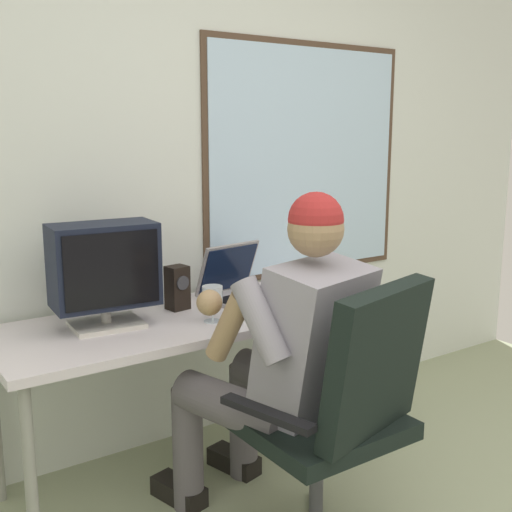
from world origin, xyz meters
The scene contains 8 objects.
wall_rear centered at (0.03, 2.01, 1.37)m, with size 4.99×0.08×2.75m.
desk centered at (-0.12, 1.63, 0.65)m, with size 1.67×0.63×0.71m.
office_chair centered at (0.00, 0.86, 0.57)m, with size 0.67×0.61×0.99m.
person_seated centered at (-0.06, 1.13, 0.67)m, with size 0.63×0.88×1.27m.
crt_monitor centered at (-0.50, 1.67, 0.95)m, with size 0.41×0.25×0.41m.
laptop centered at (0.15, 1.71, 0.78)m, with size 0.36×0.40×0.25m.
wine_glass centered at (-0.13, 1.49, 0.82)m, with size 0.08×0.08×0.15m.
desk_speaker centered at (-0.16, 1.74, 0.81)m, with size 0.10×0.09×0.19m.
Camera 1 is at (-1.36, -0.60, 1.46)m, focal length 44.36 mm.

